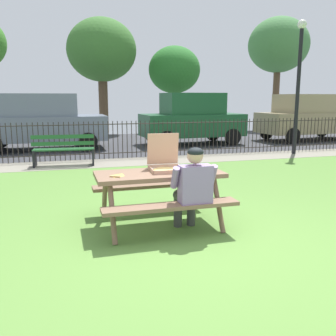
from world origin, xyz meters
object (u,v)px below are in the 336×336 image
park_bench_center (64,151)px  parked_car_left (41,121)px  picnic_table_foreground (159,184)px  pizza_box_open (165,163)px  far_tree_center (102,51)px  far_tree_right (278,46)px  far_tree_midright (174,70)px  parked_car_right (309,117)px  adult_at_table (193,186)px  lamp_post_walkway (299,74)px  parked_car_center (192,118)px  pizza_slice_on_table (117,175)px

park_bench_center → parked_car_left: (-0.74, 3.42, 0.59)m
picnic_table_foreground → pizza_box_open: bearing=45.7°
park_bench_center → far_tree_center: size_ratio=0.29×
parked_car_left → far_tree_right: size_ratio=0.70×
pizza_box_open → far_tree_midright: (4.40, 14.22, 2.36)m
parked_car_left → parked_car_right: bearing=-0.0°
adult_at_table → lamp_post_walkway: size_ratio=0.29×
park_bench_center → far_tree_midright: (5.84, 9.19, 2.81)m
picnic_table_foreground → park_bench_center: park_bench_center is taller
far_tree_midright → far_tree_right: bearing=0.0°
picnic_table_foreground → adult_at_table: 0.60m
parked_car_center → park_bench_center: bearing=-144.7°
park_bench_center → pizza_box_open: bearing=-74.0°
pizza_slice_on_table → parked_car_right: (9.41, 8.68, 0.23)m
picnic_table_foreground → parked_car_right: size_ratio=0.40×
park_bench_center → picnic_table_foreground: bearing=-75.7°
far_tree_midright → far_tree_right: 6.36m
lamp_post_walkway → far_tree_right: size_ratio=0.66×
far_tree_right → far_tree_midright: bearing=180.0°
far_tree_center → pizza_slice_on_table: bearing=-95.3°
picnic_table_foreground → lamp_post_walkway: (5.92, 5.36, 1.93)m
far_tree_right → pizza_box_open: bearing=-126.7°
far_tree_center → parked_car_center: bearing=-64.1°
parked_car_left → parked_car_right: same height
far_tree_midright → lamp_post_walkway: bearing=-81.2°
park_bench_center → parked_car_center: size_ratio=0.41×
picnic_table_foreground → parked_car_center: 9.29m
parked_car_left → parked_car_right: 10.86m
park_bench_center → parked_car_center: 5.96m
picnic_table_foreground → far_tree_center: size_ratio=0.32×
park_bench_center → far_tree_right: size_ratio=0.26×
far_tree_midright → far_tree_right: (6.19, 0.00, 1.47)m
pizza_slice_on_table → far_tree_right: bearing=51.9°
adult_at_table → far_tree_midright: 15.64m
pizza_box_open → pizza_slice_on_table: 0.77m
lamp_post_walkway → parked_car_left: bearing=158.0°
far_tree_center → far_tree_right: far_tree_right is taller
pizza_slice_on_table → far_tree_center: (1.33, 14.44, 3.32)m
far_tree_center → far_tree_midright: (3.80, 0.00, -0.87)m
parked_car_center → adult_at_table: bearing=-109.4°
pizza_box_open → park_bench_center: 5.26m
parked_car_right → adult_at_table: bearing=-133.0°
pizza_slice_on_table → parked_car_left: 8.80m
parked_car_center → far_tree_right: (7.18, 5.76, 3.69)m
park_bench_center → parked_car_center: bearing=35.3°
park_bench_center → lamp_post_walkway: size_ratio=0.39×
park_bench_center → lamp_post_walkway: 7.54m
picnic_table_foreground → parked_car_center: parked_car_center is taller
pizza_slice_on_table → far_tree_midright: (5.13, 14.44, 2.45)m
far_tree_center → far_tree_right: bearing=0.0°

